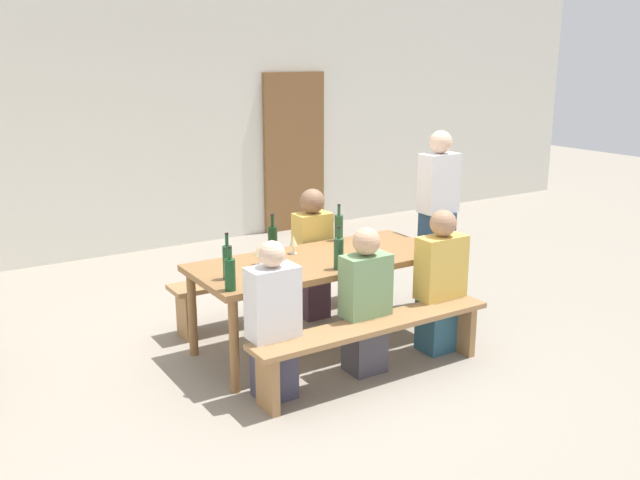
{
  "coord_description": "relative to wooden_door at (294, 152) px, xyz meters",
  "views": [
    {
      "loc": [
        -2.89,
        -4.56,
        2.35
      ],
      "look_at": [
        0.0,
        0.0,
        0.9
      ],
      "focal_mm": 39.39,
      "sensor_mm": 36.0,
      "label": 1
    }
  ],
  "objects": [
    {
      "name": "wine_bottle_0",
      "position": [
        -2.77,
        -3.86,
        -0.18
      ],
      "size": [
        0.08,
        0.08,
        0.31
      ],
      "color": "#194723",
      "rests_on": "tasting_table"
    },
    {
      "name": "seated_guest_near_2",
      "position": [
        -1.07,
        -4.12,
        -0.5
      ],
      "size": [
        0.4,
        0.24,
        1.17
      ],
      "rotation": [
        0.0,
        0.0,
        1.57
      ],
      "color": "#2B5871",
      "rests_on": "ground"
    },
    {
      "name": "tasting_table",
      "position": [
        -1.83,
        -3.53,
        -0.37
      ],
      "size": [
        2.07,
        0.88,
        0.75
      ],
      "color": "olive",
      "rests_on": "ground"
    },
    {
      "name": "bench_far",
      "position": [
        -1.83,
        -2.79,
        -0.69
      ],
      "size": [
        1.97,
        0.3,
        0.45
      ],
      "color": "#9E7247",
      "rests_on": "ground"
    },
    {
      "name": "wooden_door",
      "position": [
        0.0,
        0.0,
        0.0
      ],
      "size": [
        0.9,
        0.06,
        2.1
      ],
      "primitive_type": "cube",
      "color": "brown",
      "rests_on": "ground"
    },
    {
      "name": "wine_glass_0",
      "position": [
        -2.33,
        -3.44,
        -0.19
      ],
      "size": [
        0.08,
        0.08,
        0.16
      ],
      "color": "silver",
      "rests_on": "tasting_table"
    },
    {
      "name": "wine_bottle_1",
      "position": [
        -1.87,
        -3.85,
        -0.17
      ],
      "size": [
        0.08,
        0.08,
        0.34
      ],
      "color": "#234C2D",
      "rests_on": "tasting_table"
    },
    {
      "name": "bench_near",
      "position": [
        -1.83,
        -4.27,
        -0.69
      ],
      "size": [
        1.97,
        0.3,
        0.45
      ],
      "color": "#9E7247",
      "rests_on": "ground"
    },
    {
      "name": "seated_guest_far_0",
      "position": [
        -1.53,
        -2.94,
        -0.47
      ],
      "size": [
        0.32,
        0.24,
        1.19
      ],
      "rotation": [
        0.0,
        0.0,
        -1.57
      ],
      "color": "#4C3140",
      "rests_on": "ground"
    },
    {
      "name": "wine_bottle_4",
      "position": [
        -1.4,
        -3.16,
        -0.18
      ],
      "size": [
        0.07,
        0.07,
        0.32
      ],
      "color": "#234C2D",
      "rests_on": "tasting_table"
    },
    {
      "name": "wine_bottle_2",
      "position": [
        -2.11,
        -3.26,
        -0.17
      ],
      "size": [
        0.08,
        0.08,
        0.34
      ],
      "color": "#143319",
      "rests_on": "tasting_table"
    },
    {
      "name": "standing_host",
      "position": [
        -0.42,
        -3.34,
        -0.23
      ],
      "size": [
        0.35,
        0.24,
        1.67
      ],
      "rotation": [
        0.0,
        0.0,
        3.14
      ],
      "color": "navy",
      "rests_on": "ground"
    },
    {
      "name": "back_wall",
      "position": [
        -1.83,
        0.14,
        0.55
      ],
      "size": [
        14.0,
        0.2,
        3.2
      ],
      "primitive_type": "cube",
      "color": "silver",
      "rests_on": "ground"
    },
    {
      "name": "seated_guest_near_1",
      "position": [
        -1.8,
        -4.12,
        -0.51
      ],
      "size": [
        0.36,
        0.24,
        1.12
      ],
      "rotation": [
        0.0,
        0.0,
        1.57
      ],
      "color": "#45434D",
      "rests_on": "ground"
    },
    {
      "name": "seated_guest_near_0",
      "position": [
        -2.58,
        -4.12,
        -0.51
      ],
      "size": [
        0.35,
        0.24,
        1.14
      ],
      "rotation": [
        0.0,
        0.0,
        1.57
      ],
      "color": "#413F55",
      "rests_on": "ground"
    },
    {
      "name": "wine_glass_1",
      "position": [
        -2.32,
        -3.67,
        -0.18
      ],
      "size": [
        0.08,
        0.08,
        0.17
      ],
      "color": "silver",
      "rests_on": "tasting_table"
    },
    {
      "name": "wine_glass_2",
      "position": [
        -1.94,
        -3.31,
        -0.2
      ],
      "size": [
        0.07,
        0.07,
        0.15
      ],
      "color": "silver",
      "rests_on": "tasting_table"
    },
    {
      "name": "wine_bottle_3",
      "position": [
        -2.68,
        -3.62,
        -0.17
      ],
      "size": [
        0.07,
        0.07,
        0.35
      ],
      "color": "#194723",
      "rests_on": "tasting_table"
    },
    {
      "name": "ground_plane",
      "position": [
        -1.83,
        -3.53,
        -1.05
      ],
      "size": [
        24.0,
        24.0,
        0.0
      ],
      "primitive_type": "plane",
      "color": "gray"
    }
  ]
}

